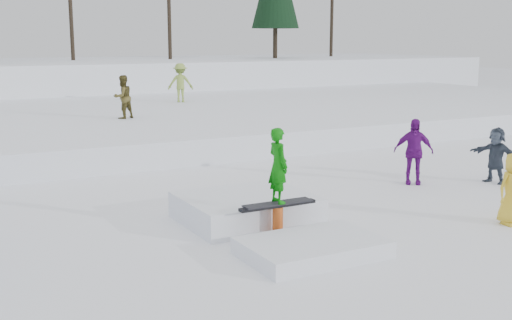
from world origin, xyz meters
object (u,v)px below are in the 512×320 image
walker_ygreen (180,83)px  spectator_dark (496,155)px  spectator_purple (413,151)px  jib_rail_feature (263,215)px  walker_olive (123,97)px

walker_ygreen → spectator_dark: size_ratio=1.22×
spectator_purple → jib_rail_feature: (-5.41, -1.73, -0.55)m
walker_olive → jib_rail_feature: bearing=64.7°
walker_ygreen → jib_rail_feature: (-5.20, -17.35, -1.39)m
spectator_purple → jib_rail_feature: size_ratio=0.39×
walker_olive → jib_rail_feature: (-0.98, -12.50, -1.30)m
spectator_dark → walker_olive: bearing=-160.5°
walker_ygreen → spectator_purple: 15.65m
spectator_purple → jib_rail_feature: jib_rail_feature is taller
walker_ygreen → walker_olive: bearing=71.9°
walker_olive → jib_rail_feature: size_ratio=0.36×
walker_ygreen → jib_rail_feature: bearing=96.2°
spectator_purple → spectator_dark: size_ratio=1.17×
spectator_purple → spectator_dark: spectator_purple is taller
spectator_purple → spectator_dark: (1.98, -0.93, -0.12)m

